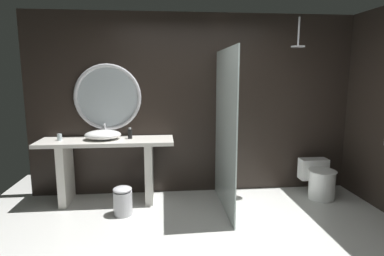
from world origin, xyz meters
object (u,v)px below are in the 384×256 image
Objects in this scene: soap_dispenser at (130,134)px; round_wall_mirror at (108,97)px; waste_bin at (123,201)px; tumbler_cup at (60,137)px; rain_shower_head at (298,43)px; toilet at (319,179)px; vessel_sink at (103,135)px.

round_wall_mirror is (-0.31, 0.20, 0.49)m from soap_dispenser.
waste_bin is at bearing -97.22° from soap_dispenser.
tumbler_cup is 3.45m from rain_shower_head.
tumbler_cup reaches higher than toilet.
round_wall_mirror reaches higher than soap_dispenser.
toilet is 1.56× the size of waste_bin.
vessel_sink is at bearing -176.19° from soap_dispenser.
toilet is at bearing -2.55° from vessel_sink.
round_wall_mirror reaches higher than waste_bin.
waste_bin is at bearing -29.13° from tumbler_cup.
soap_dispenser is at bearing 1.57° from tumbler_cup.
toilet is 2.76m from waste_bin.
tumbler_cup is 0.93m from soap_dispenser.
rain_shower_head reaches higher than soap_dispenser.
soap_dispenser is (0.93, 0.03, 0.03)m from tumbler_cup.
vessel_sink is 3.12m from toilet.
tumbler_cup is 0.24× the size of waste_bin.
round_wall_mirror is at bearing 77.99° from vessel_sink.
vessel_sink is at bearing 0.16° from tumbler_cup.
tumbler_cup is 0.22× the size of rain_shower_head.
soap_dispenser is at bearing 177.89° from rain_shower_head.
rain_shower_head reaches higher than tumbler_cup.
tumbler_cup is (-0.57, -0.00, -0.02)m from vessel_sink.
waste_bin is at bearing -70.82° from round_wall_mirror.
rain_shower_head is at bearing -6.32° from round_wall_mirror.
waste_bin is at bearing -169.82° from rain_shower_head.
soap_dispenser is at bearing 82.78° from waste_bin.
vessel_sink is at bearing 177.45° from toilet.
tumbler_cup is 0.15× the size of toilet.
toilet is (0.39, -0.07, -1.91)m from rain_shower_head.
toilet is at bearing -3.40° from soap_dispenser.
vessel_sink reaches higher than soap_dispenser.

